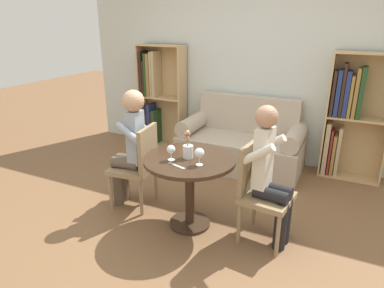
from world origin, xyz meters
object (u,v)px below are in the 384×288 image
at_px(person_left, 130,145).
at_px(bookshelf_left, 157,97).
at_px(person_right, 271,175).
at_px(bookshelf_right, 349,116).
at_px(couch, 241,144).
at_px(wine_glass_right, 199,153).
at_px(flower_vase, 188,149).
at_px(chair_left, 139,163).
at_px(chair_right, 260,189).
at_px(wine_glass_left, 171,150).

bearing_deg(person_left, bookshelf_left, -163.95).
relative_size(bookshelf_left, person_right, 1.24).
bearing_deg(bookshelf_left, bookshelf_right, -0.02).
xyz_separation_m(couch, bookshelf_left, (-1.46, 0.26, 0.45)).
distance_m(wine_glass_right, flower_vase, 0.19).
relative_size(bookshelf_right, person_left, 1.23).
bearing_deg(chair_left, person_right, 82.30).
bearing_deg(chair_right, person_left, 96.76).
height_order(wine_glass_left, wine_glass_right, wine_glass_right).
relative_size(person_left, wine_glass_left, 8.88).
xyz_separation_m(wine_glass_right, flower_vase, (-0.16, 0.11, -0.02)).
xyz_separation_m(wine_glass_left, wine_glass_right, (0.28, 0.01, 0.01)).
xyz_separation_m(chair_right, wine_glass_right, (-0.50, -0.20, 0.32)).
xyz_separation_m(chair_left, flower_vase, (0.63, -0.11, 0.31)).
relative_size(bookshelf_left, wine_glass_left, 10.92).
distance_m(chair_right, wine_glass_left, 0.86).
bearing_deg(couch, bookshelf_right, 11.75).
xyz_separation_m(person_right, wine_glass_left, (-0.87, -0.19, 0.15)).
xyz_separation_m(couch, chair_left, (-0.65, -1.50, 0.18)).
bearing_deg(wine_glass_right, bookshelf_right, 60.35).
xyz_separation_m(chair_left, person_right, (1.39, -0.03, 0.16)).
xyz_separation_m(bookshelf_right, wine_glass_left, (-1.40, -1.98, 0.02)).
relative_size(chair_left, wine_glass_left, 6.30).
xyz_separation_m(person_left, person_right, (1.47, -0.02, -0.03)).
height_order(chair_left, wine_glass_left, chair_left).
relative_size(bookshelf_right, chair_right, 1.73).
distance_m(wine_glass_left, flower_vase, 0.16).
relative_size(bookshelf_right, person_right, 1.24).
bearing_deg(flower_vase, wine_glass_right, -33.10).
height_order(bookshelf_left, flower_vase, bookshelf_left).
relative_size(person_left, wine_glass_right, 8.05).
height_order(person_left, flower_vase, person_left).
xyz_separation_m(chair_right, person_left, (-1.38, 0.00, 0.20)).
relative_size(bookshelf_left, flower_vase, 5.69).
bearing_deg(person_right, person_left, 96.07).
height_order(couch, bookshelf_left, bookshelf_left).
bearing_deg(person_right, wine_glass_left, 109.07).
bearing_deg(flower_vase, wine_glass_left, -134.70).
bearing_deg(person_left, wine_glass_right, 70.96).
bearing_deg(person_right, chair_left, 95.37).
height_order(couch, person_right, person_right).
relative_size(chair_left, chair_right, 1.00).
xyz_separation_m(couch, flower_vase, (-0.02, -1.60, 0.49)).
xyz_separation_m(couch, person_right, (0.74, -1.53, 0.35)).
bearing_deg(bookshelf_right, person_right, -106.54).
distance_m(person_left, flower_vase, 0.73).
bearing_deg(wine_glass_right, couch, 94.88).
xyz_separation_m(bookshelf_left, bookshelf_right, (2.73, -0.00, 0.03)).
xyz_separation_m(bookshelf_left, chair_right, (2.11, -1.78, -0.27)).
distance_m(person_right, wine_glass_left, 0.90).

